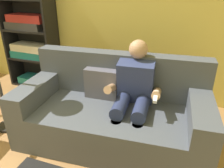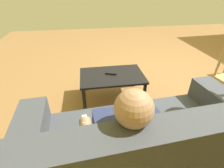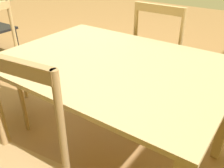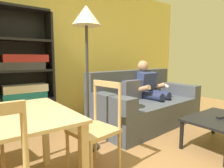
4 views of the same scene
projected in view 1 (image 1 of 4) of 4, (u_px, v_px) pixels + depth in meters
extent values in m
cube|color=#DBC660|center=(63.00, 6.00, 3.54)|extent=(7.06, 0.12, 2.72)
cube|color=#474C56|center=(112.00, 124.00, 2.52)|extent=(2.14, 1.11, 0.43)
cube|color=#474C56|center=(120.00, 74.00, 2.66)|extent=(2.09, 0.34, 0.53)
cube|color=#474C56|center=(38.00, 90.00, 2.61)|extent=(0.30, 0.99, 0.23)
cube|color=#474C56|center=(201.00, 111.00, 2.16)|extent=(0.30, 0.99, 0.23)
cube|color=#555462|center=(102.00, 84.00, 2.60)|extent=(0.40, 0.15, 0.36)
cube|color=navy|center=(136.00, 82.00, 2.49)|extent=(0.42, 0.32, 0.53)
sphere|color=tan|center=(138.00, 49.00, 2.39)|extent=(0.21, 0.21, 0.21)
cylinder|color=navy|center=(121.00, 105.00, 2.37)|extent=(0.18, 0.45, 0.15)
cylinder|color=tan|center=(116.00, 139.00, 2.29)|extent=(0.11, 0.11, 0.43)
cube|color=black|center=(114.00, 157.00, 2.30)|extent=(0.12, 0.25, 0.08)
cylinder|color=navy|center=(141.00, 108.00, 2.31)|extent=(0.18, 0.45, 0.15)
cylinder|color=tan|center=(136.00, 142.00, 2.24)|extent=(0.11, 0.11, 0.43)
cube|color=black|center=(134.00, 161.00, 2.25)|extent=(0.12, 0.25, 0.08)
cylinder|color=tan|center=(112.00, 88.00, 2.45)|extent=(0.11, 0.36, 0.19)
cylinder|color=tan|center=(157.00, 93.00, 2.33)|extent=(0.11, 0.36, 0.19)
cube|color=white|center=(156.00, 97.00, 2.17)|extent=(0.05, 0.16, 0.08)
cube|color=black|center=(9.00, 30.00, 3.77)|extent=(0.04, 0.36, 1.95)
cube|color=black|center=(52.00, 33.00, 3.51)|extent=(0.04, 0.36, 1.95)
cube|color=black|center=(36.00, 29.00, 3.78)|extent=(0.89, 0.02, 1.95)
cube|color=black|center=(38.00, 83.00, 4.04)|extent=(0.82, 0.36, 0.04)
cube|color=black|center=(34.00, 58.00, 3.84)|extent=(0.82, 0.36, 0.04)
cube|color=black|center=(29.00, 30.00, 3.63)|extent=(0.82, 0.36, 0.04)
cube|color=teal|center=(38.00, 80.00, 3.98)|extent=(0.67, 0.30, 0.12)
cube|color=teal|center=(31.00, 54.00, 3.79)|extent=(0.67, 0.29, 0.12)
cube|color=beige|center=(31.00, 47.00, 3.74)|extent=(0.68, 0.31, 0.12)
cube|color=#333338|center=(26.00, 25.00, 3.59)|extent=(0.68, 0.31, 0.12)
cube|color=maroon|center=(28.00, 18.00, 3.52)|extent=(0.68, 0.31, 0.12)
cylinder|color=black|center=(9.00, 126.00, 2.84)|extent=(0.28, 0.28, 0.03)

